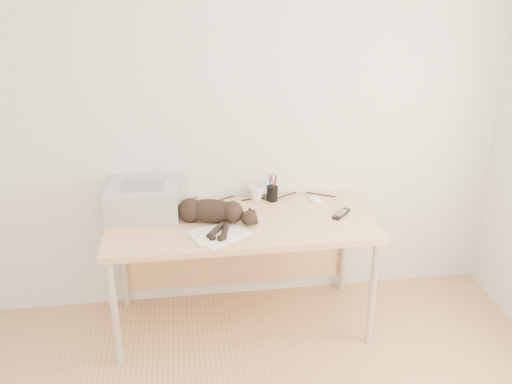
{
  "coord_description": "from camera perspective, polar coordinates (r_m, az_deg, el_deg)",
  "views": [
    {
      "loc": [
        -0.33,
        -1.65,
        2.25
      ],
      "look_at": [
        0.09,
        1.34,
        0.94
      ],
      "focal_mm": 40.0,
      "sensor_mm": 36.0,
      "label": 1
    }
  ],
  "objects": [
    {
      "name": "papers",
      "position": [
        3.26,
        -3.6,
        -4.19
      ],
      "size": [
        0.39,
        0.34,
        0.01
      ],
      "color": "white",
      "rests_on": "desk"
    },
    {
      "name": "remote_grey",
      "position": [
        3.51,
        -5.08,
        -1.98
      ],
      "size": [
        0.12,
        0.19,
        0.02
      ],
      "primitive_type": "cube",
      "rotation": [
        0.0,
        0.0,
        0.42
      ],
      "color": "gray",
      "rests_on": "desk"
    },
    {
      "name": "desk",
      "position": [
        3.55,
        -1.67,
        -4.17
      ],
      "size": [
        1.6,
        0.7,
        0.74
      ],
      "color": "#E6BA86",
      "rests_on": "floor"
    },
    {
      "name": "wall_back",
      "position": [
        3.55,
        -2.29,
        7.86
      ],
      "size": [
        3.5,
        0.0,
        3.5
      ],
      "primitive_type": "plane",
      "rotation": [
        1.57,
        0.0,
        0.0
      ],
      "color": "white",
      "rests_on": "floor"
    },
    {
      "name": "cat",
      "position": [
        3.38,
        -4.69,
        -2.02
      ],
      "size": [
        0.62,
        0.43,
        0.15
      ],
      "rotation": [
        0.0,
        0.0,
        -0.34
      ],
      "color": "black",
      "rests_on": "desk"
    },
    {
      "name": "cable_tangle",
      "position": [
        3.69,
        -2.08,
        -0.66
      ],
      "size": [
        1.36,
        0.08,
        0.01
      ],
      "primitive_type": null,
      "color": "black",
      "rests_on": "desk"
    },
    {
      "name": "remote_black",
      "position": [
        3.51,
        8.53,
        -2.18
      ],
      "size": [
        0.14,
        0.15,
        0.02
      ],
      "primitive_type": "cube",
      "rotation": [
        0.0,
        0.0,
        -0.72
      ],
      "color": "black",
      "rests_on": "desk"
    },
    {
      "name": "pen_cup",
      "position": [
        3.66,
        1.64,
        -0.11
      ],
      "size": [
        0.07,
        0.07,
        0.18
      ],
      "color": "black",
      "rests_on": "desk"
    },
    {
      "name": "printer",
      "position": [
        3.51,
        -11.13,
        -0.78
      ],
      "size": [
        0.45,
        0.39,
        0.2
      ],
      "color": "#A8A8AD",
      "rests_on": "desk"
    },
    {
      "name": "mouse",
      "position": [
        3.69,
        5.94,
        -0.56
      ],
      "size": [
        0.1,
        0.13,
        0.04
      ],
      "primitive_type": "ellipsoid",
      "rotation": [
        0.0,
        0.0,
        0.26
      ],
      "color": "white",
      "rests_on": "desk"
    },
    {
      "name": "mug",
      "position": [
        3.66,
        0.04,
        -0.14
      ],
      "size": [
        0.14,
        0.14,
        0.09
      ],
      "primitive_type": "imported",
      "rotation": [
        0.0,
        0.0,
        0.91
      ],
      "color": "white",
      "rests_on": "desk"
    }
  ]
}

